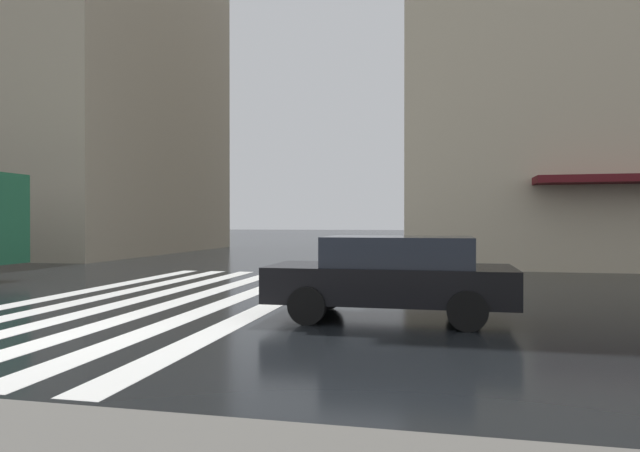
% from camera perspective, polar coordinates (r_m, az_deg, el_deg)
% --- Properties ---
extents(ground_plane, '(220.00, 220.00, 0.00)m').
position_cam_1_polar(ground_plane, '(9.18, -26.39, -10.03)').
color(ground_plane, black).
extents(zebra_crossing, '(13.00, 5.50, 0.01)m').
position_cam_1_polar(zebra_crossing, '(12.60, -15.48, -7.15)').
color(zebra_crossing, silver).
rests_on(zebra_crossing, ground_plane).
extents(car_black, '(1.85, 4.10, 1.41)m').
position_cam_1_polar(car_black, '(9.62, 7.39, -4.97)').
color(car_black, black).
rests_on(car_black, ground_plane).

